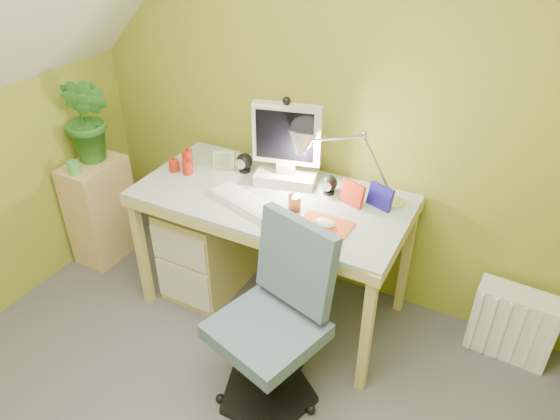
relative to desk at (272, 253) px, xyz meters
The scene contains 19 objects.
wall_back 0.91m from the desk, 70.64° to the left, with size 3.20×0.01×2.40m, color olive.
desk is the anchor object (origin of this frame).
monitor 0.70m from the desk, 90.00° to the left, with size 0.41×0.23×0.55m, color #BCB8AA, non-canonical shape.
speaker_left 0.56m from the desk, 149.35° to the left, with size 0.10×0.10×0.11m, color black, non-canonical shape.
speaker_right 0.55m from the desk, 30.65° to the left, with size 0.09×0.09×0.11m, color black, non-canonical shape.
keyboard 0.44m from the desk, 119.74° to the right, with size 0.43×0.14×0.02m, color white.
mousepad 0.57m from the desk, 20.22° to the right, with size 0.26×0.18×0.01m, color #C2521E.
mouse 0.58m from the desk, 20.22° to the right, with size 0.11×0.07×0.04m, color silver.
amber_tumbler 0.49m from the desk, 23.96° to the right, with size 0.07×0.07×0.09m, color #943A15.
candle_cluster 0.75m from the desk, behind, with size 0.14×0.13×0.11m, color #AA200E, non-canonical shape.
photo_frame_red 0.64m from the desk, 15.95° to the left, with size 0.15×0.02×0.12m, color #B72C13.
photo_frame_blue 0.74m from the desk, 15.95° to the left, with size 0.14×0.02×0.12m, color navy.
photo_frame_green 0.62m from the desk, 160.71° to the left, with size 0.13×0.02×0.11m, color #B0BE83.
desk_lamp 0.85m from the desk, 21.80° to the left, with size 0.55×0.24×0.59m, color #AEADB2, non-canonical shape.
side_ledge 1.29m from the desk, behind, with size 0.27×0.41×0.72m, color tan.
potted_plant 1.42m from the desk, behind, with size 0.31×0.25×0.57m, color #286622.
green_cup 1.34m from the desk, 169.67° to the right, with size 0.07×0.07×0.09m, color green.
task_chair 0.69m from the desk, 63.54° to the right, with size 0.53×0.53×0.96m, color #475E74, non-canonical shape.
radiator 1.39m from the desk, 11.75° to the left, with size 0.42×0.17×0.42m, color silver.
Camera 1 is at (1.03, -0.93, 2.26)m, focal length 33.00 mm.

